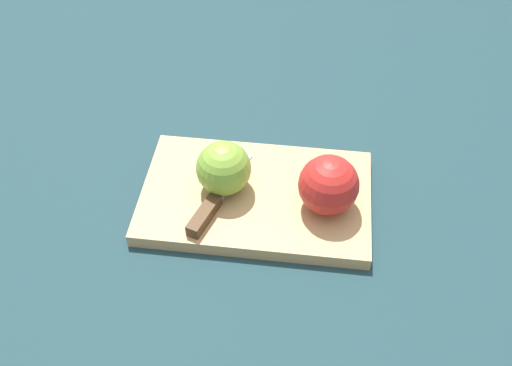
% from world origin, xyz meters
% --- Properties ---
extents(ground_plane, '(4.00, 4.00, 0.00)m').
position_xyz_m(ground_plane, '(0.00, 0.00, 0.00)').
color(ground_plane, '#193338').
extents(cutting_board, '(0.36, 0.24, 0.02)m').
position_xyz_m(cutting_board, '(0.00, 0.00, 0.01)').
color(cutting_board, tan).
rests_on(cutting_board, ground_plane).
extents(apple_half_left, '(0.09, 0.09, 0.09)m').
position_xyz_m(apple_half_left, '(-0.10, 0.02, 0.07)').
color(apple_half_left, red).
rests_on(apple_half_left, cutting_board).
extents(apple_half_right, '(0.08, 0.08, 0.08)m').
position_xyz_m(apple_half_right, '(0.05, -0.01, 0.06)').
color(apple_half_right, olive).
rests_on(apple_half_right, cutting_board).
extents(knife, '(0.08, 0.18, 0.02)m').
position_xyz_m(knife, '(0.07, 0.05, 0.03)').
color(knife, silver).
rests_on(knife, cutting_board).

